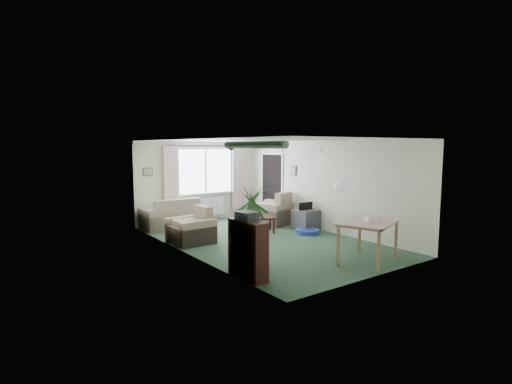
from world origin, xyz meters
TOP-DOWN VIEW (x-y plane):
  - ground at (0.00, 0.00)m, footprint 6.50×6.50m
  - window at (0.20, 3.23)m, footprint 1.80×0.03m
  - curtain_rod at (0.20, 3.15)m, footprint 2.60×0.03m
  - curtain_left at (-0.95, 3.13)m, footprint 0.45×0.08m
  - curtain_right at (1.35, 3.13)m, footprint 0.45×0.08m
  - radiator at (0.20, 3.19)m, footprint 1.20×0.10m
  - doorway at (1.99, 2.20)m, footprint 0.03×0.95m
  - pendant_lamp at (0.20, -2.30)m, footprint 0.36×0.36m
  - tinsel_garland at (-1.92, -2.30)m, footprint 1.60×1.60m
  - bauble_cluster_a at (1.30, 0.90)m, footprint 0.20×0.20m
  - bauble_cluster_b at (1.60, -0.30)m, footprint 0.20×0.20m
  - wall_picture_back at (-1.60, 3.23)m, footprint 0.28×0.03m
  - wall_picture_right at (1.98, 1.20)m, footprint 0.03×0.24m
  - sofa at (-1.10, 2.75)m, footprint 1.66×0.89m
  - armchair_corner at (1.48, 1.55)m, footprint 1.31×1.28m
  - armchair_left at (-1.50, 0.84)m, footprint 0.92×0.97m
  - coffee_table at (0.41, 0.84)m, footprint 1.05×0.85m
  - photo_frame at (0.47, 0.81)m, footprint 0.12×0.04m
  - bookshelf at (-1.84, -2.01)m, footprint 0.30×0.83m
  - hifi_box at (-1.81, -1.95)m, footprint 0.33×0.39m
  - houseplant at (-1.43, -1.55)m, footprint 0.77×0.77m
  - dining_table at (0.62, -2.60)m, footprint 1.51×1.26m
  - gift_box at (0.60, -2.69)m, footprint 0.30×0.26m
  - tv_cube at (1.70, 0.35)m, footprint 0.55×0.60m
  - pet_bed at (1.39, -0.06)m, footprint 0.65×0.65m

SIDE VIEW (x-z plane):
  - ground at x=0.00m, z-range 0.00..0.00m
  - pet_bed at x=1.39m, z-range 0.00..0.12m
  - coffee_table at x=0.41m, z-range 0.00..0.41m
  - tv_cube at x=1.70m, z-range 0.00..0.55m
  - radiator at x=0.20m, z-range 0.12..0.68m
  - dining_table at x=0.62m, z-range 0.00..0.81m
  - sofa at x=-1.10m, z-range 0.00..0.83m
  - armchair_left at x=-1.50m, z-range 0.00..0.84m
  - armchair_corner at x=1.48m, z-range 0.00..0.94m
  - photo_frame at x=0.47m, z-range 0.41..0.57m
  - bookshelf at x=-1.84m, z-range 0.00..1.01m
  - houseplant at x=-1.43m, z-range 0.00..1.55m
  - gift_box at x=0.60m, z-range 0.81..0.93m
  - doorway at x=1.99m, z-range 0.00..2.00m
  - hifi_box at x=-1.81m, z-range 1.01..1.15m
  - curtain_left at x=-0.95m, z-range 0.27..2.27m
  - curtain_right at x=1.35m, z-range 0.27..2.27m
  - pendant_lamp at x=0.20m, z-range 1.30..1.66m
  - window at x=0.20m, z-range 0.85..2.15m
  - wall_picture_back at x=-1.60m, z-range 1.44..1.66m
  - wall_picture_right at x=1.98m, z-range 1.40..1.70m
  - bauble_cluster_a at x=1.30m, z-range 2.12..2.32m
  - bauble_cluster_b at x=1.60m, z-range 2.12..2.32m
  - curtain_rod at x=0.20m, z-range 2.25..2.29m
  - tinsel_garland at x=-1.92m, z-range 2.22..2.34m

